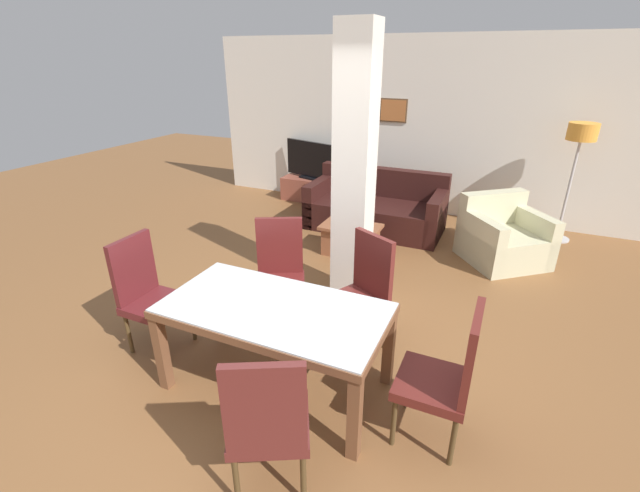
{
  "coord_description": "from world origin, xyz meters",
  "views": [
    {
      "loc": [
        1.41,
        -2.3,
        2.41
      ],
      "look_at": [
        0.0,
        0.82,
        0.87
      ],
      "focal_mm": 24.0,
      "sensor_mm": 36.0,
      "label": 1
    }
  ],
  "objects_px": {
    "dining_chair_far_right": "(362,289)",
    "armchair": "(503,239)",
    "coffee_table": "(351,239)",
    "tv_screen": "(312,161)",
    "dining_chair_near_right": "(268,420)",
    "sofa": "(376,210)",
    "dining_chair_head_left": "(148,291)",
    "bottle": "(346,222)",
    "dining_chair_head_right": "(448,374)",
    "tv_stand": "(312,190)",
    "dining_chair_far_left": "(280,270)",
    "floor_lamp": "(580,143)",
    "dining_table": "(275,323)"
  },
  "relations": [
    {
      "from": "armchair",
      "to": "tv_screen",
      "type": "height_order",
      "value": "tv_screen"
    },
    {
      "from": "dining_chair_head_left",
      "to": "bottle",
      "type": "distance_m",
      "value": 2.58
    },
    {
      "from": "sofa",
      "to": "tv_screen",
      "type": "distance_m",
      "value": 1.7
    },
    {
      "from": "dining_chair_far_right",
      "to": "coffee_table",
      "type": "distance_m",
      "value": 1.92
    },
    {
      "from": "dining_table",
      "to": "bottle",
      "type": "xyz_separation_m",
      "value": [
        -0.36,
        2.41,
        -0.08
      ]
    },
    {
      "from": "tv_stand",
      "to": "tv_screen",
      "type": "xyz_separation_m",
      "value": [
        0.0,
        0.0,
        0.52
      ]
    },
    {
      "from": "dining_chair_head_right",
      "to": "armchair",
      "type": "height_order",
      "value": "dining_chair_head_right"
    },
    {
      "from": "floor_lamp",
      "to": "armchair",
      "type": "bearing_deg",
      "value": -123.81
    },
    {
      "from": "bottle",
      "to": "dining_chair_near_right",
      "type": "bearing_deg",
      "value": -76.43
    },
    {
      "from": "dining_chair_head_right",
      "to": "bottle",
      "type": "bearing_deg",
      "value": 34.02
    },
    {
      "from": "dining_chair_far_left",
      "to": "dining_chair_head_right",
      "type": "bearing_deg",
      "value": 127.2
    },
    {
      "from": "dining_chair_near_right",
      "to": "tv_screen",
      "type": "distance_m",
      "value": 5.6
    },
    {
      "from": "dining_table",
      "to": "dining_chair_far_left",
      "type": "distance_m",
      "value": 0.92
    },
    {
      "from": "sofa",
      "to": "floor_lamp",
      "type": "relative_size",
      "value": 1.22
    },
    {
      "from": "dining_chair_head_left",
      "to": "sofa",
      "type": "relative_size",
      "value": 0.52
    },
    {
      "from": "dining_chair_far_left",
      "to": "bottle",
      "type": "distance_m",
      "value": 1.6
    },
    {
      "from": "coffee_table",
      "to": "bottle",
      "type": "distance_m",
      "value": 0.31
    },
    {
      "from": "dining_chair_near_right",
      "to": "armchair",
      "type": "bearing_deg",
      "value": 47.57
    },
    {
      "from": "dining_chair_far_right",
      "to": "tv_stand",
      "type": "xyz_separation_m",
      "value": [
        -2.18,
        3.56,
        -0.35
      ]
    },
    {
      "from": "dining_chair_head_right",
      "to": "tv_screen",
      "type": "relative_size",
      "value": 0.95
    },
    {
      "from": "armchair",
      "to": "coffee_table",
      "type": "height_order",
      "value": "armchair"
    },
    {
      "from": "dining_chair_head_left",
      "to": "tv_stand",
      "type": "xyz_separation_m",
      "value": [
        -0.5,
        4.36,
        -0.35
      ]
    },
    {
      "from": "dining_chair_head_right",
      "to": "dining_chair_far_left",
      "type": "relative_size",
      "value": 1.0
    },
    {
      "from": "tv_screen",
      "to": "dining_chair_head_left",
      "type": "bearing_deg",
      "value": 112.91
    },
    {
      "from": "tv_screen",
      "to": "armchair",
      "type": "bearing_deg",
      "value": 175.84
    },
    {
      "from": "sofa",
      "to": "dining_chair_far_left",
      "type": "bearing_deg",
      "value": 88.04
    },
    {
      "from": "tv_stand",
      "to": "floor_lamp",
      "type": "relative_size",
      "value": 0.66
    },
    {
      "from": "dining_chair_head_right",
      "to": "coffee_table",
      "type": "xyz_separation_m",
      "value": [
        -1.6,
        2.53,
        -0.34
      ]
    },
    {
      "from": "dining_chair_far_right",
      "to": "dining_chair_head_left",
      "type": "bearing_deg",
      "value": 52.98
    },
    {
      "from": "dining_chair_near_right",
      "to": "floor_lamp",
      "type": "bearing_deg",
      "value": 43.13
    },
    {
      "from": "armchair",
      "to": "tv_screen",
      "type": "distance_m",
      "value": 3.48
    },
    {
      "from": "tv_stand",
      "to": "dining_chair_far_right",
      "type": "bearing_deg",
      "value": -58.56
    },
    {
      "from": "tv_screen",
      "to": "floor_lamp",
      "type": "xyz_separation_m",
      "value": [
        3.94,
        -0.15,
        0.65
      ]
    },
    {
      "from": "dining_chair_far_right",
      "to": "armchair",
      "type": "height_order",
      "value": "dining_chair_far_right"
    },
    {
      "from": "dining_table",
      "to": "sofa",
      "type": "relative_size",
      "value": 0.85
    },
    {
      "from": "dining_chair_far_left",
      "to": "coffee_table",
      "type": "distance_m",
      "value": 1.74
    },
    {
      "from": "coffee_table",
      "to": "tv_stand",
      "type": "distance_m",
      "value": 2.32
    },
    {
      "from": "dining_chair_near_right",
      "to": "tv_screen",
      "type": "bearing_deg",
      "value": 85.41
    },
    {
      "from": "coffee_table",
      "to": "floor_lamp",
      "type": "bearing_deg",
      "value": 33.73
    },
    {
      "from": "dining_chair_near_right",
      "to": "bottle",
      "type": "bearing_deg",
      "value": 76.1
    },
    {
      "from": "dining_chair_head_left",
      "to": "tv_screen",
      "type": "height_order",
      "value": "tv_screen"
    },
    {
      "from": "dining_chair_head_left",
      "to": "armchair",
      "type": "relative_size",
      "value": 0.84
    },
    {
      "from": "dining_chair_near_right",
      "to": "bottle",
      "type": "xyz_separation_m",
      "value": [
        -0.78,
        3.21,
        -0.06
      ]
    },
    {
      "from": "coffee_table",
      "to": "dining_table",
      "type": "bearing_deg",
      "value": -82.47
    },
    {
      "from": "dining_chair_near_right",
      "to": "dining_chair_far_left",
      "type": "distance_m",
      "value": 1.82
    },
    {
      "from": "dining_table",
      "to": "dining_chair_far_right",
      "type": "bearing_deg",
      "value": 62.46
    },
    {
      "from": "dining_chair_near_right",
      "to": "sofa",
      "type": "xyz_separation_m",
      "value": [
        -0.74,
        4.36,
        -0.26
      ]
    },
    {
      "from": "dining_table",
      "to": "dining_chair_far_left",
      "type": "relative_size",
      "value": 1.62
    },
    {
      "from": "tv_stand",
      "to": "tv_screen",
      "type": "height_order",
      "value": "tv_screen"
    },
    {
      "from": "dining_chair_far_right",
      "to": "armchair",
      "type": "xyz_separation_m",
      "value": [
        1.05,
        2.35,
        -0.26
      ]
    }
  ]
}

